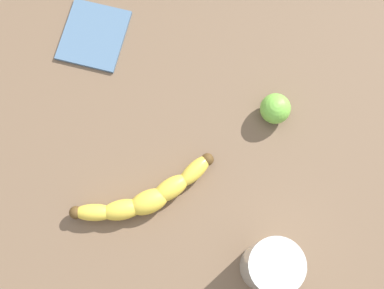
# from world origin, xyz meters

# --- Properties ---
(wooden_tabletop) EXTENTS (1.20, 1.20, 0.03)m
(wooden_tabletop) POSITION_xyz_m (0.00, 0.00, 0.01)
(wooden_tabletop) COLOR brown
(wooden_tabletop) RESTS_ON ground
(banana) EXTENTS (0.13, 0.21, 0.04)m
(banana) POSITION_xyz_m (0.05, -0.03, 0.05)
(banana) COLOR yellow
(banana) RESTS_ON wooden_tabletop
(smoothie_glass) EXTENTS (0.08, 0.08, 0.12)m
(smoothie_glass) POSITION_xyz_m (0.13, 0.16, 0.09)
(smoothie_glass) COLOR silver
(smoothie_glass) RESTS_ON wooden_tabletop
(lime_fruit) EXTENTS (0.05, 0.05, 0.05)m
(lime_fruit) POSITION_xyz_m (-0.12, 0.15, 0.05)
(lime_fruit) COLOR #75C142
(lime_fruit) RESTS_ON wooden_tabletop
(folded_napkin) EXTENTS (0.13, 0.12, 0.01)m
(folded_napkin) POSITION_xyz_m (-0.22, -0.17, 0.03)
(folded_napkin) COLOR slate
(folded_napkin) RESTS_ON wooden_tabletop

